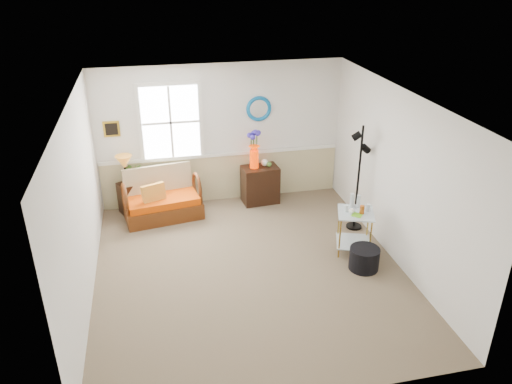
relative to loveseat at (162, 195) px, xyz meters
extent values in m
cube|color=brown|center=(1.17, -1.99, -0.44)|extent=(4.50, 5.00, 0.01)
cube|color=white|center=(1.17, -1.99, 2.16)|extent=(4.50, 5.00, 0.01)
cube|color=silver|center=(1.17, 0.51, 0.86)|extent=(4.50, 0.01, 2.60)
cube|color=silver|center=(1.17, -4.49, 0.86)|extent=(4.50, 0.01, 2.60)
cube|color=silver|center=(-1.08, -1.99, 0.86)|extent=(0.01, 5.00, 2.60)
cube|color=silver|center=(3.42, -1.99, 0.86)|extent=(0.01, 5.00, 2.60)
cube|color=tan|center=(1.17, 0.49, 0.01)|extent=(4.46, 0.02, 0.90)
cube|color=white|center=(1.17, 0.48, 0.48)|extent=(4.46, 0.04, 0.06)
cube|color=gold|center=(-0.75, 0.49, 1.11)|extent=(0.28, 0.03, 0.28)
torus|color=#147AB7|center=(1.87, 0.49, 1.31)|extent=(0.47, 0.07, 0.47)
imported|color=#4A7D2E|center=(-0.48, 0.38, 0.28)|extent=(0.44, 0.46, 0.29)
cylinder|color=black|center=(2.86, -2.31, -0.26)|extent=(0.55, 0.55, 0.34)
camera|label=1|loc=(-0.07, -8.12, 3.84)|focal=35.00mm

